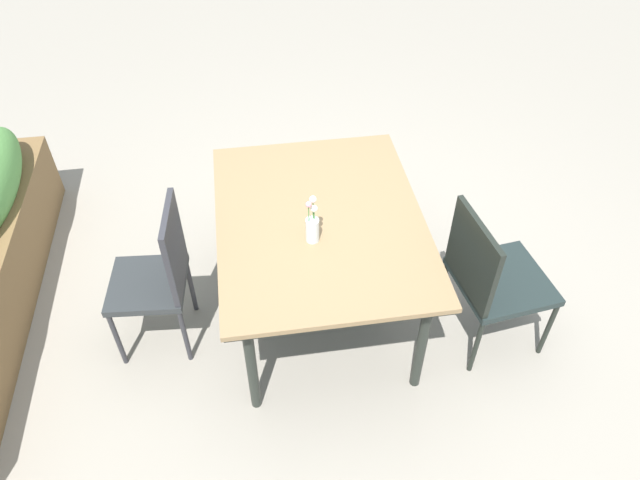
{
  "coord_description": "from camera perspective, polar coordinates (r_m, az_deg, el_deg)",
  "views": [
    {
      "loc": [
        -2.39,
        0.35,
        2.83
      ],
      "look_at": [
        -0.08,
        -0.0,
        0.58
      ],
      "focal_mm": 33.13,
      "sensor_mm": 36.0,
      "label": 1
    }
  ],
  "objects": [
    {
      "name": "dining_table",
      "position": [
        3.17,
        -0.0,
        1.35
      ],
      "size": [
        1.43,
        1.1,
        0.75
      ],
      "color": "#8C704C",
      "rests_on": "ground"
    },
    {
      "name": "ground_plane",
      "position": [
        3.72,
        -0.2,
        -5.65
      ],
      "size": [
        12.0,
        12.0,
        0.0
      ],
      "primitive_type": "plane",
      "color": "gray"
    },
    {
      "name": "chair_far_side",
      "position": [
        3.26,
        -15.26,
        -3.07
      ],
      "size": [
        0.44,
        0.44,
        0.95
      ],
      "rotation": [
        0.0,
        0.0,
        -0.08
      ],
      "color": "#2B2F31",
      "rests_on": "ground"
    },
    {
      "name": "chair_near_left",
      "position": [
        3.28,
        16.15,
        -3.24
      ],
      "size": [
        0.53,
        0.53,
        0.92
      ],
      "rotation": [
        0.0,
        0.0,
        3.27
      ],
      "color": "#1F2A2A",
      "rests_on": "ground"
    },
    {
      "name": "flower_vase",
      "position": [
        2.94,
        -0.74,
        1.38
      ],
      "size": [
        0.07,
        0.07,
        0.28
      ],
      "color": "silver",
      "rests_on": "dining_table"
    }
  ]
}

